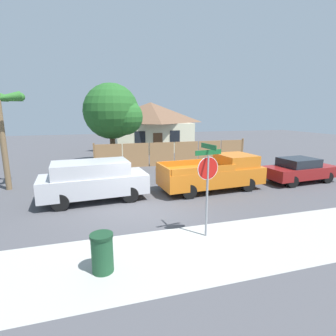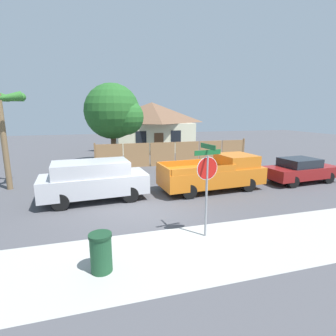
{
  "view_description": "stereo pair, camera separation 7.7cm",
  "coord_description": "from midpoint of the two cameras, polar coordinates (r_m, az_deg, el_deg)",
  "views": [
    {
      "loc": [
        -1.94,
        -9.97,
        3.92
      ],
      "look_at": [
        1.14,
        0.47,
        1.6
      ],
      "focal_mm": 28.0,
      "sensor_mm": 36.0,
      "label": 1
    },
    {
      "loc": [
        -1.87,
        -9.99,
        3.92
      ],
      "look_at": [
        1.14,
        0.47,
        1.6
      ],
      "focal_mm": 28.0,
      "sensor_mm": 36.0,
      "label": 2
    }
  ],
  "objects": [
    {
      "name": "oak_tree",
      "position": [
        20.28,
        -11.76,
        11.71
      ],
      "size": [
        4.31,
        4.1,
        6.04
      ],
      "color": "brown",
      "rests_on": "ground"
    },
    {
      "name": "sidewalk_strip",
      "position": [
        7.73,
        0.16,
        -18.43
      ],
      "size": [
        36.0,
        3.2,
        0.01
      ],
      "color": "#A3A39E",
      "rests_on": "ground"
    },
    {
      "name": "ground_plane",
      "position": [
        10.89,
        -5.33,
        -9.12
      ],
      "size": [
        80.0,
        80.0,
        0.0
      ],
      "primitive_type": "plane",
      "color": "#47474C"
    },
    {
      "name": "red_suv",
      "position": [
        12.2,
        -16.1,
        -2.44
      ],
      "size": [
        4.78,
        2.25,
        1.79
      ],
      "rotation": [
        0.0,
        0.0,
        0.07
      ],
      "color": "#B7B7BC",
      "rests_on": "ground"
    },
    {
      "name": "stop_sign",
      "position": [
        8.17,
        8.36,
        -1.6
      ],
      "size": [
        0.91,
        0.82,
        2.99
      ],
      "rotation": [
        0.0,
        0.0,
        0.13
      ],
      "color": "gray",
      "rests_on": "ground"
    },
    {
      "name": "house",
      "position": [
        27.69,
        -3.83,
        9.19
      ],
      "size": [
        8.17,
        6.19,
        4.92
      ],
      "color": "beige",
      "rests_on": "ground"
    },
    {
      "name": "trash_bin",
      "position": [
        7.03,
        -14.43,
        -17.44
      ],
      "size": [
        0.57,
        0.57,
        1.01
      ],
      "color": "#1E4C2D",
      "rests_on": "ground"
    },
    {
      "name": "orange_pickup",
      "position": [
        13.62,
        9.99,
        -1.12
      ],
      "size": [
        5.42,
        2.41,
        1.77
      ],
      "rotation": [
        0.0,
        0.0,
        0.07
      ],
      "color": "orange",
      "rests_on": "ground"
    },
    {
      "name": "wooden_fence",
      "position": [
        19.77,
        1.27,
        3.18
      ],
      "size": [
        11.75,
        0.12,
        1.85
      ],
      "color": "#997047",
      "rests_on": "ground"
    },
    {
      "name": "parked_sedan",
      "position": [
        16.66,
        26.58,
        -0.34
      ],
      "size": [
        4.25,
        2.04,
        1.39
      ],
      "rotation": [
        0.0,
        0.0,
        0.07
      ],
      "color": "maroon",
      "rests_on": "ground"
    }
  ]
}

